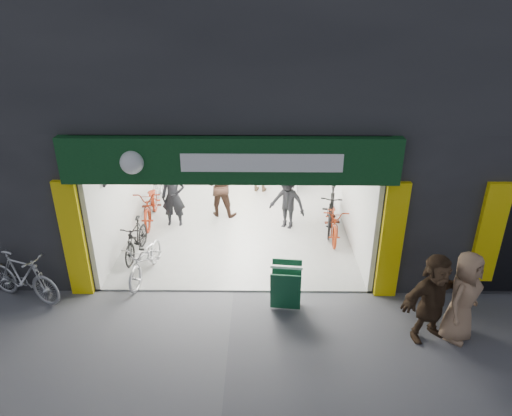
{
  "coord_description": "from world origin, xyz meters",
  "views": [
    {
      "loc": [
        0.59,
        -8.22,
        5.82
      ],
      "look_at": [
        0.47,
        1.5,
        1.32
      ],
      "focal_mm": 32.0,
      "sensor_mm": 36.0,
      "label": 1
    }
  ],
  "objects_px": {
    "bike_right_front": "(331,210)",
    "bike_left_front": "(146,258)",
    "sandwich_board": "(286,285)",
    "parked_bike": "(23,277)",
    "pedestrian_near": "(463,297)"
  },
  "relations": [
    {
      "from": "sandwich_board",
      "to": "bike_left_front",
      "type": "bearing_deg",
      "value": 166.25
    },
    {
      "from": "bike_right_front",
      "to": "parked_bike",
      "type": "relative_size",
      "value": 1.04
    },
    {
      "from": "bike_left_front",
      "to": "pedestrian_near",
      "type": "distance_m",
      "value": 6.57
    },
    {
      "from": "parked_bike",
      "to": "pedestrian_near",
      "type": "height_order",
      "value": "pedestrian_near"
    },
    {
      "from": "parked_bike",
      "to": "pedestrian_near",
      "type": "bearing_deg",
      "value": -76.45
    },
    {
      "from": "bike_right_front",
      "to": "parked_bike",
      "type": "height_order",
      "value": "bike_right_front"
    },
    {
      "from": "bike_left_front",
      "to": "parked_bike",
      "type": "relative_size",
      "value": 0.97
    },
    {
      "from": "parked_bike",
      "to": "sandwich_board",
      "type": "bearing_deg",
      "value": -71.39
    },
    {
      "from": "pedestrian_near",
      "to": "bike_right_front",
      "type": "bearing_deg",
      "value": 67.03
    },
    {
      "from": "bike_right_front",
      "to": "sandwich_board",
      "type": "bearing_deg",
      "value": -100.3
    },
    {
      "from": "bike_right_front",
      "to": "parked_bike",
      "type": "distance_m",
      "value": 7.6
    },
    {
      "from": "bike_right_front",
      "to": "parked_bike",
      "type": "bearing_deg",
      "value": -142.82
    },
    {
      "from": "pedestrian_near",
      "to": "sandwich_board",
      "type": "xyz_separation_m",
      "value": [
        -3.15,
        0.88,
        -0.38
      ]
    },
    {
      "from": "bike_left_front",
      "to": "parked_bike",
      "type": "distance_m",
      "value": 2.51
    },
    {
      "from": "bike_right_front",
      "to": "bike_left_front",
      "type": "bearing_deg",
      "value": -140.5
    }
  ]
}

